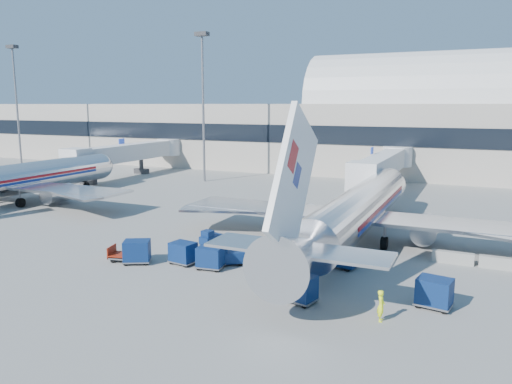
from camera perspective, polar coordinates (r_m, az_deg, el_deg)
The scene contains 20 objects.
ground at distance 43.64m, azimuth -3.03°, elevation -5.85°, with size 260.00×260.00×0.00m, color gray.
terminal at distance 98.97m, azimuth 4.95°, elevation 7.40°, with size 170.00×28.15×21.00m.
airliner_main at distance 43.71m, azimuth 11.45°, elevation -2.06°, with size 32.00×37.26×12.07m.
airliner_mid at distance 66.84m, azimuth -26.26°, elevation 1.23°, with size 32.00×37.26×12.07m.
jetbridge_near at distance 69.51m, azimuth 14.49°, elevation 3.07°, with size 4.40×27.50×6.25m.
jetbridge_mid at distance 87.12m, azimuth -13.91°, elevation 4.43°, with size 4.40×27.50×6.25m.
mast_far_west at distance 104.10m, azimuth -25.79°, elevation 10.59°, with size 2.00×1.20×22.60m.
mast_west at distance 77.99m, azimuth -6.10°, elevation 12.04°, with size 2.00×1.20×22.60m.
barrier_near at distance 40.88m, azimuth 21.57°, elevation -6.99°, with size 3.00×0.55×0.90m, color #9E9E96.
barrier_mid at distance 40.90m, azimuth 26.22°, elevation -7.32°, with size 3.00×0.55×0.90m, color #9E9E96.
tug_lead at distance 37.78m, azimuth -3.48°, elevation -7.18°, with size 2.80×2.51×1.65m.
tug_right at distance 37.65m, azimuth 9.33°, elevation -7.33°, with size 2.78×1.72×1.69m.
tug_left at distance 43.12m, azimuth -5.23°, elevation -5.24°, with size 1.44×2.20×1.32m.
cart_train_a at distance 36.83m, azimuth -5.23°, elevation -7.43°, with size 2.06×1.67×1.67m.
cart_train_b at distance 38.21m, azimuth -8.33°, elevation -6.86°, with size 2.08×1.71×1.67m.
cart_train_c at distance 39.01m, azimuth -13.44°, elevation -6.60°, with size 2.49×2.28×1.77m.
cart_solo_near at distance 30.89m, azimuth 5.03°, elevation -10.87°, with size 2.23×1.90×1.71m.
cart_solo_far at distance 31.80m, azimuth 19.72°, elevation -10.73°, with size 2.26×1.87×1.79m.
cart_open_red at distance 39.90m, azimuth -14.79°, elevation -7.08°, with size 2.42×1.95×0.57m.
ramp_worker at distance 29.15m, azimuth 14.10°, elevation -12.49°, with size 0.65×0.43×1.79m, color #D9F219.
Camera 1 is at (19.43, -37.23, 11.87)m, focal length 35.00 mm.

